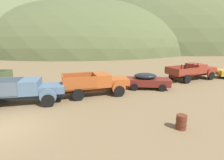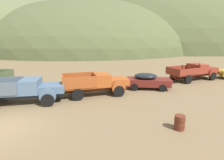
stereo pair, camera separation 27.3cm
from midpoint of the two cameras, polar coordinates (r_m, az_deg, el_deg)
ground_plane at (r=11.90m, az=-30.54°, el=-13.24°), size 300.00×300.00×0.00m
hill_distant at (r=76.95m, az=-6.08°, el=9.79°), size 86.86×77.15×37.57m
hill_far_right at (r=91.04m, az=19.45°, el=9.68°), size 99.94×75.83×52.97m
truck_chalk_blue at (r=15.08m, az=-24.55°, el=-2.98°), size 6.24×2.65×1.91m
truck_oxide_orange at (r=15.74m, az=-3.31°, el=-1.10°), size 5.81×2.59×1.91m
car_oxblood at (r=17.92m, az=12.32°, el=-0.22°), size 4.76×3.06×1.57m
truck_rust_red at (r=23.64m, az=25.67°, el=2.52°), size 6.75×3.47×2.16m
oil_drum_foreground at (r=10.78m, az=21.56°, el=-12.58°), size 0.60×0.60×0.83m
bush_back_edge at (r=19.78m, az=-5.47°, el=-0.49°), size 1.23×0.87×0.82m
bush_front_left at (r=20.67m, az=11.75°, el=-0.09°), size 0.99×1.13×0.84m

